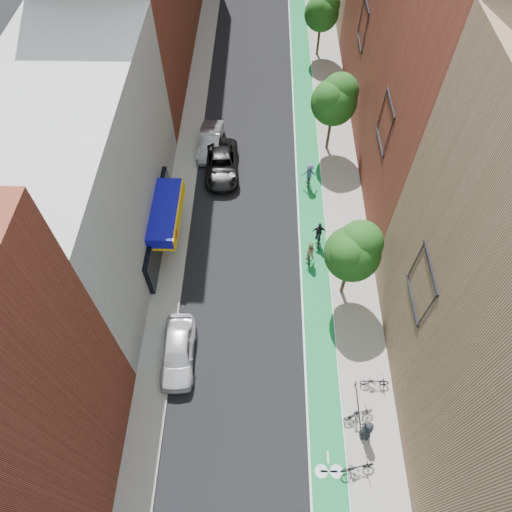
# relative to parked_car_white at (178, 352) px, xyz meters

# --- Properties ---
(ground) EXTENTS (160.00, 160.00, 0.00)m
(ground) POSITION_rel_parked_car_white_xyz_m (4.60, -5.21, -0.82)
(ground) COLOR black
(ground) RESTS_ON ground
(bike_lane) EXTENTS (2.00, 68.00, 0.01)m
(bike_lane) POSITION_rel_parked_car_white_xyz_m (8.60, 20.79, -0.81)
(bike_lane) COLOR #136E41
(bike_lane) RESTS_ON ground
(sidewalk_left) EXTENTS (2.00, 68.00, 0.15)m
(sidewalk_left) POSITION_rel_parked_car_white_xyz_m (-1.40, 20.79, -0.75)
(sidewalk_left) COLOR gray
(sidewalk_left) RESTS_ON ground
(sidewalk_right) EXTENTS (3.00, 68.00, 0.15)m
(sidewalk_right) POSITION_rel_parked_car_white_xyz_m (11.10, 20.79, -0.75)
(sidewalk_right) COLOR gray
(sidewalk_right) RESTS_ON ground
(building_left_white) EXTENTS (8.00, 20.00, 12.00)m
(building_left_white) POSITION_rel_parked_car_white_xyz_m (-6.40, 8.79, 5.18)
(building_left_white) COLOR silver
(building_left_white) RESTS_ON ground
(building_right_mid_red) EXTENTS (8.00, 28.00, 22.00)m
(building_right_mid_red) POSITION_rel_parked_car_white_xyz_m (16.60, 20.79, 10.18)
(building_right_mid_red) COLOR maroon
(building_right_mid_red) RESTS_ON ground
(tree_near) EXTENTS (3.40, 3.36, 6.42)m
(tree_near) POSITION_rel_parked_car_white_xyz_m (10.25, 4.81, 3.83)
(tree_near) COLOR #332619
(tree_near) RESTS_ON ground
(tree_mid) EXTENTS (3.55, 3.53, 6.74)m
(tree_mid) POSITION_rel_parked_car_white_xyz_m (10.25, 18.81, 4.07)
(tree_mid) COLOR #332619
(tree_mid) RESTS_ON ground
(tree_far) EXTENTS (3.30, 3.25, 6.21)m
(tree_far) POSITION_rel_parked_car_white_xyz_m (10.25, 32.81, 3.68)
(tree_far) COLOR #332619
(tree_far) RESTS_ON ground
(parked_car_white) EXTENTS (2.11, 4.89, 1.64)m
(parked_car_white) POSITION_rel_parked_car_white_xyz_m (0.00, 0.00, 0.00)
(parked_car_white) COLOR silver
(parked_car_white) RESTS_ON ground
(parked_car_black) EXTENTS (2.98, 5.83, 1.58)m
(parked_car_black) POSITION_rel_parked_car_white_xyz_m (1.60, 15.95, -0.03)
(parked_car_black) COLOR black
(parked_car_black) RESTS_ON ground
(parked_car_silver) EXTENTS (2.00, 4.96, 1.60)m
(parked_car_silver) POSITION_rel_parked_car_white_xyz_m (0.49, 18.61, -0.02)
(parked_car_silver) COLOR gray
(parked_car_silver) RESTS_ON ground
(cyclist_lane_near) EXTENTS (0.77, 1.61, 1.91)m
(cyclist_lane_near) POSITION_rel_parked_car_white_xyz_m (8.14, 7.27, -0.02)
(cyclist_lane_near) COLOR black
(cyclist_lane_near) RESTS_ON ground
(cyclist_lane_mid) EXTENTS (0.97, 1.73, 2.00)m
(cyclist_lane_mid) POSITION_rel_parked_car_white_xyz_m (8.88, 8.90, -0.08)
(cyclist_lane_mid) COLOR black
(cyclist_lane_mid) RESTS_ON ground
(cyclist_lane_far) EXTENTS (1.16, 1.61, 2.10)m
(cyclist_lane_far) POSITION_rel_parked_car_white_xyz_m (8.45, 14.58, 0.15)
(cyclist_lane_far) COLOR black
(cyclist_lane_far) RESTS_ON ground
(parked_bike_near) EXTENTS (1.93, 1.03, 0.96)m
(parked_bike_near) POSITION_rel_parked_car_white_xyz_m (10.00, -6.08, -0.19)
(parked_bike_near) COLOR black
(parked_bike_near) RESTS_ON sidewalk_right
(parked_bike_mid) EXTENTS (1.84, 1.01, 1.06)m
(parked_bike_mid) POSITION_rel_parked_car_white_xyz_m (10.35, -3.39, -0.14)
(parked_bike_mid) COLOR black
(parked_bike_mid) RESTS_ON sidewalk_right
(parked_bike_far) EXTENTS (1.69, 0.59, 0.89)m
(parked_bike_far) POSITION_rel_parked_car_white_xyz_m (11.50, -1.52, -0.23)
(parked_bike_far) COLOR black
(parked_bike_far) RESTS_ON sidewalk_right
(pedestrian) EXTENTS (0.75, 0.99, 1.81)m
(pedestrian) POSITION_rel_parked_car_white_xyz_m (10.61, -4.35, 0.23)
(pedestrian) COLOR black
(pedestrian) RESTS_ON sidewalk_right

